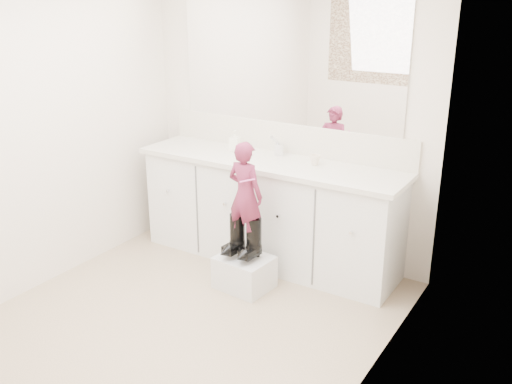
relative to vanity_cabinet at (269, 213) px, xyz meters
The scene contains 16 objects.
floor 1.30m from the vanity_cabinet, 90.00° to the right, with size 3.00×3.00×0.00m, color #807053.
wall_back 0.82m from the vanity_cabinet, 90.00° to the left, with size 2.60×2.60×0.00m, color beige.
wall_left 1.95m from the vanity_cabinet, 136.70° to the right, with size 3.00×3.00×0.00m, color beige.
wall_right 1.95m from the vanity_cabinet, 43.30° to the right, with size 3.00×3.00×0.00m, color beige.
vanity_cabinet is the anchor object (origin of this frame).
countertop 0.45m from the vanity_cabinet, 90.00° to the right, with size 2.28×0.58×0.04m, color beige.
backsplash 0.64m from the vanity_cabinet, 90.00° to the left, with size 2.28×0.03×0.25m, color beige.
mirror 1.24m from the vanity_cabinet, 90.00° to the left, with size 2.00×0.02×1.00m, color white.
faucet 0.54m from the vanity_cabinet, 90.00° to the left, with size 0.08×0.08×0.10m, color silver.
cup 0.63m from the vanity_cabinet, ahead, with size 0.09×0.09×0.08m, color beige.
soap_bottle 0.68m from the vanity_cabinet, 169.80° to the left, with size 0.08×0.08×0.18m, color white.
step_stool 0.62m from the vanity_cabinet, 80.31° to the right, with size 0.40×0.33×0.26m, color silver.
boot_left 0.51m from the vanity_cabinet, 88.24° to the right, with size 0.12×0.22×0.33m, color black, non-canonical shape.
boot_right 0.54m from the vanity_cabinet, 72.04° to the right, with size 0.12×0.22×0.33m, color black, non-canonical shape.
toddler 0.62m from the vanity_cabinet, 79.94° to the right, with size 0.30×0.19×0.81m, color #AF3563.
toothbrush 0.78m from the vanity_cabinet, 74.80° to the right, with size 0.01×0.01×0.14m, color #FB61C1.
Camera 1 is at (2.25, -2.61, 2.19)m, focal length 40.00 mm.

